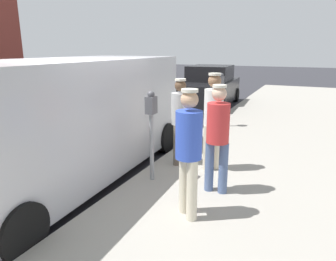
% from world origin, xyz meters
% --- Properties ---
extents(ground_plane, '(80.00, 80.00, 0.00)m').
position_xyz_m(ground_plane, '(0.00, 0.00, 0.00)').
color(ground_plane, '#2D2D33').
extents(sidewalk_slab, '(5.00, 32.00, 0.15)m').
position_xyz_m(sidewalk_slab, '(3.50, 0.00, 0.07)').
color(sidewalk_slab, '#9E998E').
rests_on(sidewalk_slab, ground).
extents(parking_meter_near, '(0.14, 0.18, 1.52)m').
position_xyz_m(parking_meter_near, '(1.35, 0.33, 1.18)').
color(parking_meter_near, gray).
rests_on(parking_meter_near, sidewalk_slab).
extents(parking_meter_far, '(0.14, 0.18, 1.52)m').
position_xyz_m(parking_meter_far, '(1.35, 4.48, 1.18)').
color(parking_meter_far, gray).
rests_on(parking_meter_far, sidewalk_slab).
extents(pedestrian_in_blue, '(0.34, 0.34, 1.70)m').
position_xyz_m(pedestrian_in_blue, '(2.34, -0.52, 1.13)').
color(pedestrian_in_blue, beige).
rests_on(pedestrian_in_blue, sidewalk_slab).
extents(pedestrian_in_white, '(0.34, 0.34, 1.77)m').
position_xyz_m(pedestrian_in_white, '(2.13, 1.22, 1.17)').
color(pedestrian_in_white, beige).
rests_on(pedestrian_in_white, sidewalk_slab).
extents(pedestrian_in_red, '(0.36, 0.34, 1.67)m').
position_xyz_m(pedestrian_in_red, '(2.46, 0.35, 1.10)').
color(pedestrian_in_red, '#4C608C').
rests_on(pedestrian_in_red, sidewalk_slab).
extents(pedestrian_in_gray, '(0.34, 0.36, 1.64)m').
position_xyz_m(pedestrian_in_gray, '(1.47, 1.26, 1.09)').
color(pedestrian_in_gray, '#726656').
rests_on(pedestrian_in_gray, sidewalk_slab).
extents(parked_van, '(2.30, 5.27, 2.15)m').
position_xyz_m(parked_van, '(-0.15, 0.06, 1.15)').
color(parked_van, '#BCBCC1').
rests_on(parked_van, ground).
extents(parked_sedan_ahead, '(2.20, 4.51, 1.65)m').
position_xyz_m(parked_sedan_ahead, '(-0.18, 8.23, 0.75)').
color(parked_sedan_ahead, black).
rests_on(parked_sedan_ahead, ground).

